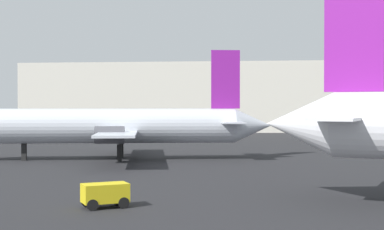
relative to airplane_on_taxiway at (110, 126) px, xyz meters
name	(u,v)px	position (x,y,z in m)	size (l,w,h in m)	color
airplane_on_taxiway	(110,126)	(0.00, 0.00, 0.00)	(33.55, 22.48, 11.15)	silver
baggage_cart	(105,194)	(6.54, -26.22, -2.68)	(2.73, 2.33, 1.30)	gold
terminal_building	(206,98)	(3.60, 71.64, 3.85)	(78.31, 24.17, 14.58)	beige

